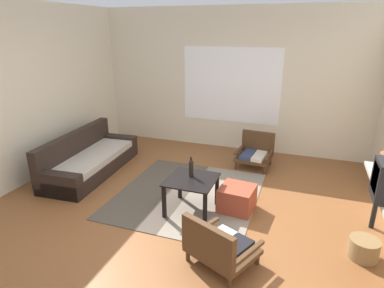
{
  "coord_description": "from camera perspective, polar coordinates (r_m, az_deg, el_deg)",
  "views": [
    {
      "loc": [
        1.4,
        -3.15,
        2.29
      ],
      "look_at": [
        0.03,
        0.7,
        0.84
      ],
      "focal_mm": 30.4,
      "sensor_mm": 36.0,
      "label": 1
    }
  ],
  "objects": [
    {
      "name": "couch",
      "position": [
        5.73,
        -17.62,
        -2.68
      ],
      "size": [
        0.87,
        2.01,
        0.68
      ],
      "color": "black",
      "rests_on": "ground"
    },
    {
      "name": "ground_plane",
      "position": [
        4.14,
        -3.73,
        -14.07
      ],
      "size": [
        7.8,
        7.8,
        0.0
      ],
      "primitive_type": "plane",
      "color": "brown"
    },
    {
      "name": "ottoman_orange",
      "position": [
        4.41,
        7.87,
        -9.46
      ],
      "size": [
        0.48,
        0.48,
        0.33
      ],
      "primitive_type": "cube",
      "rotation": [
        0.0,
        0.0,
        -0.1
      ],
      "color": "#993D28",
      "rests_on": "ground"
    },
    {
      "name": "side_wall_left",
      "position": [
        5.41,
        -29.73,
        7.0
      ],
      "size": [
        0.12,
        6.6,
        2.7
      ],
      "primitive_type": "cube",
      "color": "beige",
      "rests_on": "ground"
    },
    {
      "name": "armchair_by_window",
      "position": [
        5.8,
        11.04,
        -1.3
      ],
      "size": [
        0.62,
        0.59,
        0.58
      ],
      "color": "#472D19",
      "rests_on": "ground"
    },
    {
      "name": "glass_bottle",
      "position": [
        4.23,
        -0.16,
        -4.27
      ],
      "size": [
        0.06,
        0.06,
        0.27
      ],
      "color": "black",
      "rests_on": "coffee_table"
    },
    {
      "name": "wicker_basket",
      "position": [
        4.02,
        27.89,
        -15.9
      ],
      "size": [
        0.3,
        0.3,
        0.22
      ],
      "primitive_type": "cylinder",
      "color": "olive",
      "rests_on": "ground"
    },
    {
      "name": "far_wall_with_window",
      "position": [
        6.44,
        6.98,
        11.01
      ],
      "size": [
        5.6,
        0.13,
        2.7
      ],
      "color": "beige",
      "rests_on": "ground"
    },
    {
      "name": "armchair_striped_foreground",
      "position": [
        3.42,
        4.58,
        -17.41
      ],
      "size": [
        0.8,
        0.76,
        0.56
      ],
      "color": "#472D19",
      "rests_on": "ground"
    },
    {
      "name": "area_rug",
      "position": [
        4.81,
        -0.76,
        -8.85
      ],
      "size": [
        1.96,
        2.12,
        0.01
      ],
      "color": "#4C4238",
      "rests_on": "ground"
    },
    {
      "name": "coffee_table",
      "position": [
        4.24,
        -0.09,
        -7.21
      ],
      "size": [
        0.62,
        0.62,
        0.47
      ],
      "color": "black",
      "rests_on": "ground"
    }
  ]
}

